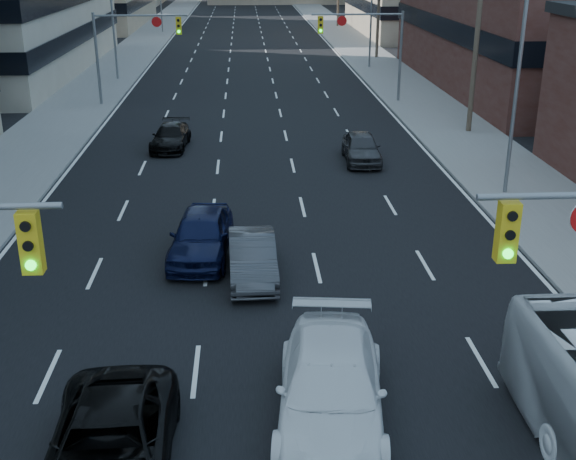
# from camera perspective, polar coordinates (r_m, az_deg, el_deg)

# --- Properties ---
(road_surface) EXTENTS (18.00, 300.00, 0.02)m
(road_surface) POSITION_cam_1_polar(r_m,az_deg,el_deg) (133.85, -3.39, 17.10)
(road_surface) COLOR black
(road_surface) RESTS_ON ground
(sidewalk_left) EXTENTS (5.00, 300.00, 0.15)m
(sidewalk_left) POSITION_cam_1_polar(r_m,az_deg,el_deg) (134.30, -8.52, 16.96)
(sidewalk_left) COLOR slate
(sidewalk_left) RESTS_ON ground
(sidewalk_right) EXTENTS (5.00, 300.00, 0.15)m
(sidewalk_right) POSITION_cam_1_polar(r_m,az_deg,el_deg) (134.37, 1.75, 17.17)
(sidewalk_right) COLOR slate
(sidewalk_right) RESTS_ON ground
(storefront_right_mid) EXTENTS (20.00, 30.00, 9.00)m
(storefront_right_mid) POSITION_cam_1_polar(r_m,az_deg,el_deg) (59.04, 21.78, 14.75)
(storefront_right_mid) COLOR #472119
(storefront_right_mid) RESTS_ON ground
(signal_far_left) EXTENTS (6.09, 0.33, 6.00)m
(signal_far_left) POSITION_cam_1_polar(r_m,az_deg,el_deg) (49.33, -12.26, 14.49)
(signal_far_left) COLOR slate
(signal_far_left) RESTS_ON ground
(signal_far_right) EXTENTS (6.09, 0.33, 6.00)m
(signal_far_right) POSITION_cam_1_polar(r_m,az_deg,el_deg) (49.46, 6.24, 14.85)
(signal_far_right) COLOR slate
(signal_far_right) RESTS_ON ground
(utility_pole_block) EXTENTS (2.20, 0.28, 11.00)m
(utility_pole_block) POSITION_cam_1_polar(r_m,az_deg,el_deg) (41.65, 14.77, 15.16)
(utility_pole_block) COLOR #4C3D2D
(utility_pole_block) RESTS_ON ground
(streetlight_left_mid) EXTENTS (2.03, 0.22, 9.00)m
(streetlight_left_mid) POSITION_cam_1_polar(r_m,az_deg,el_deg) (59.51, -13.55, 16.22)
(streetlight_left_mid) COLOR slate
(streetlight_left_mid) RESTS_ON ground
(streetlight_right_near) EXTENTS (2.03, 0.22, 9.00)m
(streetlight_right_near) POSITION_cam_1_polar(r_m,az_deg,el_deg) (30.82, 17.44, 11.57)
(streetlight_right_near) COLOR slate
(streetlight_right_near) RESTS_ON ground
(streetlight_right_far) EXTENTS (2.03, 0.22, 9.00)m
(streetlight_right_far) POSITION_cam_1_polar(r_m,az_deg,el_deg) (64.57, 6.46, 17.00)
(streetlight_right_far) COLOR slate
(streetlight_right_far) RESTS_ON ground
(black_pickup) EXTENTS (2.58, 5.38, 1.48)m
(black_pickup) POSITION_cam_1_polar(r_m,az_deg,el_deg) (14.99, -13.93, -16.44)
(black_pickup) COLOR black
(black_pickup) RESTS_ON ground
(white_van) EXTENTS (2.99, 5.97, 1.67)m
(white_van) POSITION_cam_1_polar(r_m,az_deg,el_deg) (16.13, 3.41, -12.36)
(white_van) COLOR silver
(white_van) RESTS_ON ground
(sedan_blue) EXTENTS (2.30, 4.90, 1.62)m
(sedan_blue) POSITION_cam_1_polar(r_m,az_deg,el_deg) (24.40, -6.87, -0.38)
(sedan_blue) COLOR black
(sedan_blue) RESTS_ON ground
(sedan_grey_center) EXTENTS (1.58, 4.21, 1.37)m
(sedan_grey_center) POSITION_cam_1_polar(r_m,az_deg,el_deg) (22.79, -2.82, -2.19)
(sedan_grey_center) COLOR #37373A
(sedan_grey_center) RESTS_ON ground
(sedan_black_far) EXTENTS (2.03, 4.38, 1.24)m
(sedan_black_far) POSITION_cam_1_polar(r_m,az_deg,el_deg) (38.47, -9.26, 7.29)
(sedan_black_far) COLOR black
(sedan_black_far) RESTS_ON ground
(sedan_grey_right) EXTENTS (1.85, 4.28, 1.44)m
(sedan_grey_right) POSITION_cam_1_polar(r_m,az_deg,el_deg) (35.65, 5.81, 6.50)
(sedan_grey_right) COLOR #2E2F30
(sedan_grey_right) RESTS_ON ground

